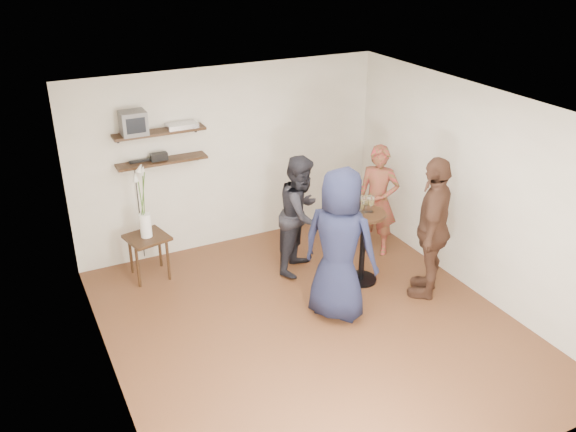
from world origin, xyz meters
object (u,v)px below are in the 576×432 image
object	(u,v)px
drinks_table	(363,237)
person_plaid	(378,201)
side_table	(148,243)
person_navy	(340,245)
dvd_deck	(182,125)
person_dark	(302,214)
person_brown	(433,228)
crt_monitor	(133,123)
radio	(159,157)

from	to	relation	value
drinks_table	person_plaid	world-z (taller)	person_plaid
side_table	person_navy	bearing A→B (deg)	-46.32
dvd_deck	person_dark	bearing A→B (deg)	-41.72
dvd_deck	person_navy	distance (m)	2.69
dvd_deck	drinks_table	bearing A→B (deg)	-44.32
person_navy	person_brown	bearing A→B (deg)	-131.74
person_plaid	person_dark	xyz separation A→B (m)	(-1.17, 0.05, 0.02)
crt_monitor	side_table	distance (m)	1.57
crt_monitor	side_table	xyz separation A→B (m)	(-0.07, -0.38, -1.52)
person_plaid	person_dark	world-z (taller)	person_dark
drinks_table	crt_monitor	bearing A→B (deg)	144.16
radio	side_table	bearing A→B (deg)	-132.88
radio	side_table	distance (m)	1.14
person_plaid	person_brown	bearing A→B (deg)	-44.98
crt_monitor	person_dark	distance (m)	2.46
person_dark	dvd_deck	bearing A→B (deg)	97.55
person_brown	person_dark	bearing A→B (deg)	-91.71
crt_monitor	person_brown	distance (m)	3.96
radio	person_brown	world-z (taller)	person_brown
radio	drinks_table	size ratio (longest dim) A/B	0.22
person_plaid	dvd_deck	bearing A→B (deg)	-159.59
dvd_deck	person_plaid	bearing A→B (deg)	-25.49
side_table	drinks_table	xyz separation A→B (m)	(2.47, -1.35, 0.14)
person_brown	person_navy	bearing A→B (deg)	-48.26
person_dark	crt_monitor	bearing A→B (deg)	108.76
dvd_deck	drinks_table	xyz separation A→B (m)	(1.78, -1.73, -1.26)
crt_monitor	person_plaid	world-z (taller)	crt_monitor
radio	person_brown	bearing A→B (deg)	-40.92
crt_monitor	radio	xyz separation A→B (m)	(0.29, 0.00, -0.50)
dvd_deck	drinks_table	world-z (taller)	dvd_deck
drinks_table	side_table	bearing A→B (deg)	151.26
person_plaid	person_brown	size ratio (longest dim) A/B	0.87
side_table	crt_monitor	bearing A→B (deg)	80.16
dvd_deck	person_plaid	world-z (taller)	dvd_deck
drinks_table	person_navy	bearing A→B (deg)	-142.38
crt_monitor	person_brown	size ratio (longest dim) A/B	0.17
side_table	person_brown	bearing A→B (deg)	-32.70
radio	person_dark	bearing A→B (deg)	-34.93
person_plaid	person_navy	size ratio (longest dim) A/B	0.85
radio	drinks_table	distance (m)	2.87
radio	person_navy	world-z (taller)	person_navy
crt_monitor	person_plaid	size ratio (longest dim) A/B	0.20
dvd_deck	person_navy	size ratio (longest dim) A/B	0.21
person_brown	person_plaid	bearing A→B (deg)	-135.02
person_plaid	side_table	bearing A→B (deg)	-147.92
person_dark	person_navy	distance (m)	1.18
dvd_deck	person_dark	size ratio (longest dim) A/B	0.25
crt_monitor	person_dark	size ratio (longest dim) A/B	0.20
person_plaid	person_dark	size ratio (longest dim) A/B	0.98
side_table	person_navy	size ratio (longest dim) A/B	0.32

